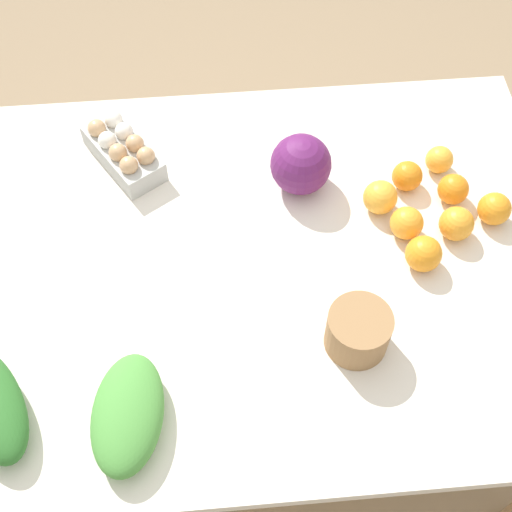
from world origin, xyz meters
name	(u,v)px	position (x,y,z in m)	size (l,w,h in m)	color
ground_plane	(256,383)	(0.00, 0.00, 0.00)	(8.00, 8.00, 0.00)	#937A5B
dining_table	(256,278)	(0.00, 0.00, 0.63)	(1.43, 1.06, 0.71)	silver
cabbage_purple	(301,164)	(-0.12, -0.21, 0.78)	(0.14, 0.14, 0.14)	#601E5B
egg_carton	(123,150)	(0.30, -0.32, 0.75)	(0.21, 0.25, 0.09)	#B7B7B2
paper_bag	(358,331)	(-0.19, 0.22, 0.76)	(0.13, 0.13, 0.10)	#997047
greens_bunch_kale	(128,414)	(0.28, 0.35, 0.75)	(0.25, 0.14, 0.08)	#4C933D
orange_0	(380,197)	(-0.30, -0.12, 0.75)	(0.08, 0.08, 0.08)	#F9A833
orange_1	(407,176)	(-0.37, -0.18, 0.74)	(0.07, 0.07, 0.07)	orange
orange_2	(453,189)	(-0.47, -0.13, 0.74)	(0.07, 0.07, 0.07)	orange
orange_3	(439,160)	(-0.46, -0.23, 0.74)	(0.07, 0.07, 0.07)	#F9A833
orange_4	(407,223)	(-0.35, -0.05, 0.75)	(0.08, 0.08, 0.08)	orange
orange_5	(424,254)	(-0.37, 0.04, 0.75)	(0.08, 0.08, 0.08)	orange
orange_6	(456,224)	(-0.46, -0.04, 0.75)	(0.08, 0.08, 0.08)	orange
orange_7	(494,209)	(-0.55, -0.07, 0.75)	(0.08, 0.08, 0.08)	orange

